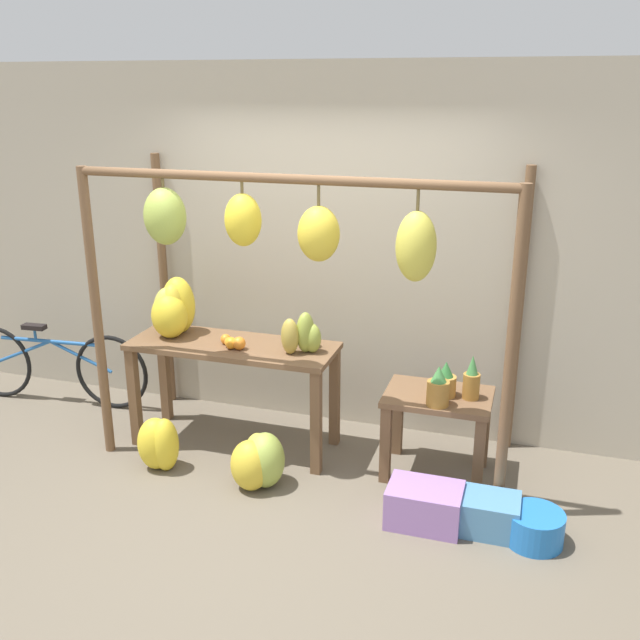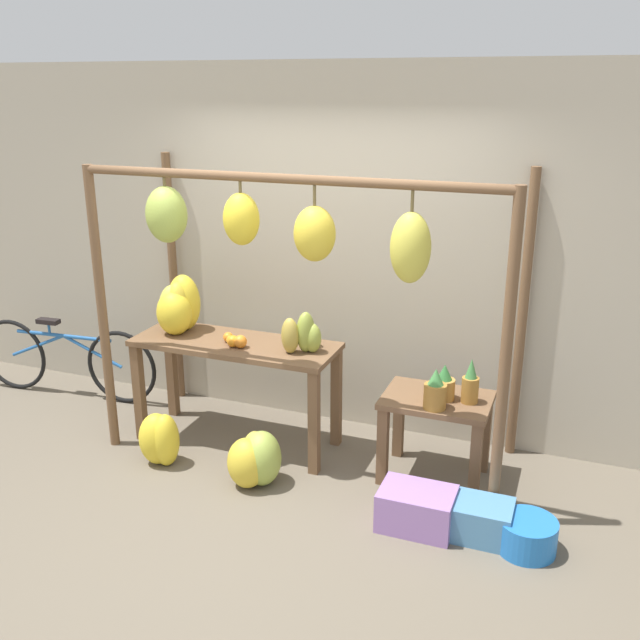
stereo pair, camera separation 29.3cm
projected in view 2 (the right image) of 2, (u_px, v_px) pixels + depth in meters
The scene contains 15 objects.
ground_plane at pixel (256, 514), 4.58m from camera, with size 20.00×20.00×0.00m, color #665B4C.
shop_wall_back at pixel (337, 252), 5.49m from camera, with size 8.00×0.08×2.80m.
stall_awning at pixel (287, 253), 4.63m from camera, with size 2.92×1.12×2.11m.
display_table_main at pixel (236, 360), 5.31m from camera, with size 1.54×0.56×0.82m.
display_table_side at pixel (436, 417), 4.88m from camera, with size 0.73×0.52×0.61m.
banana_pile_on_table at pixel (178, 308), 5.43m from camera, with size 0.37×0.44×0.44m.
orange_pile at pixel (235, 340), 5.17m from camera, with size 0.22×0.16×0.10m.
pineapple_cluster at pixel (447, 387), 4.70m from camera, with size 0.33×0.31×0.31m.
banana_pile_ground_left at pixel (161, 439), 5.13m from camera, with size 0.34×0.31×0.40m.
banana_pile_ground_right at pixel (255, 459), 4.88m from camera, with size 0.43×0.43×0.39m.
fruit_crate_white at pixel (417, 509), 4.42m from camera, with size 0.46×0.32×0.26m.
blue_bucket at pixel (527, 535), 4.20m from camera, with size 0.35×0.35×0.20m.
parked_bicycle at pixel (66, 359), 6.22m from camera, with size 1.74×0.19×0.70m.
papaya_pile at pixel (304, 334), 5.05m from camera, with size 0.31×0.31×0.30m.
fruit_crate_purple at pixel (477, 519), 4.33m from camera, with size 0.42×0.29×0.23m.
Camera 2 is at (1.80, -3.54, 2.64)m, focal length 40.00 mm.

